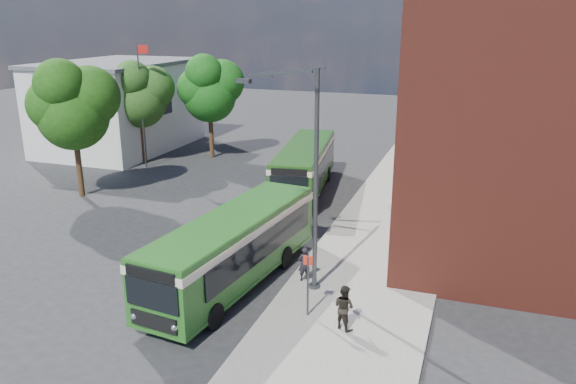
% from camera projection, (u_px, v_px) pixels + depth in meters
% --- Properties ---
extents(ground, '(120.00, 120.00, 0.00)m').
position_uv_depth(ground, '(221.00, 255.00, 26.52)').
color(ground, '#28292B').
rests_on(ground, ground).
extents(pavement, '(6.00, 48.00, 0.15)m').
position_uv_depth(pavement, '(396.00, 216.00, 31.50)').
color(pavement, gray).
rests_on(pavement, ground).
extents(kerb_line, '(0.12, 48.00, 0.01)m').
position_uv_depth(kerb_line, '(343.00, 211.00, 32.48)').
color(kerb_line, beige).
rests_on(kerb_line, ground).
extents(brick_office, '(12.10, 26.00, 14.20)m').
position_uv_depth(brick_office, '(542.00, 89.00, 30.85)').
color(brick_office, maroon).
rests_on(brick_office, ground).
extents(white_building, '(9.40, 13.40, 7.30)m').
position_uv_depth(white_building, '(120.00, 105.00, 47.33)').
color(white_building, silver).
rests_on(white_building, ground).
extents(flagpole, '(0.95, 0.10, 9.00)m').
position_uv_depth(flagpole, '(142.00, 101.00, 40.69)').
color(flagpole, '#3A3C3F').
rests_on(flagpole, ground).
extents(street_lamp, '(2.96, 2.38, 9.00)m').
position_uv_depth(street_lamp, '(307.00, 178.00, 21.77)').
color(street_lamp, '#3A3C3F').
rests_on(street_lamp, ground).
extents(bus_stop_sign, '(0.35, 0.08, 2.52)m').
position_uv_depth(bus_stop_sign, '(308.00, 282.00, 20.52)').
color(bus_stop_sign, '#3A3C3F').
rests_on(bus_stop_sign, ground).
extents(bus_front, '(3.75, 10.74, 3.02)m').
position_uv_depth(bus_front, '(233.00, 244.00, 23.11)').
color(bus_front, '#24611E').
rests_on(bus_front, ground).
extents(bus_rear, '(4.08, 11.08, 3.02)m').
position_uv_depth(bus_rear, '(305.00, 164.00, 35.80)').
color(bus_rear, '#204F17').
rests_on(bus_rear, ground).
extents(pedestrian_a, '(0.66, 0.63, 1.51)m').
position_uv_depth(pedestrian_a, '(304.00, 264.00, 23.45)').
color(pedestrian_a, black).
rests_on(pedestrian_a, pavement).
extents(pedestrian_b, '(1.01, 0.93, 1.66)m').
position_uv_depth(pedestrian_b, '(344.00, 307.00, 19.80)').
color(pedestrian_b, black).
rests_on(pedestrian_b, pavement).
extents(tree_left, '(5.06, 4.81, 8.54)m').
position_uv_depth(tree_left, '(72.00, 104.00, 33.57)').
color(tree_left, '#331F12').
rests_on(tree_left, ground).
extents(tree_mid, '(4.62, 4.39, 7.80)m').
position_uv_depth(tree_mid, '(140.00, 94.00, 41.99)').
color(tree_mid, '#331F12').
rests_on(tree_mid, ground).
extents(tree_right, '(4.84, 4.60, 8.17)m').
position_uv_depth(tree_right, '(210.00, 88.00, 43.35)').
color(tree_right, '#331F12').
rests_on(tree_right, ground).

